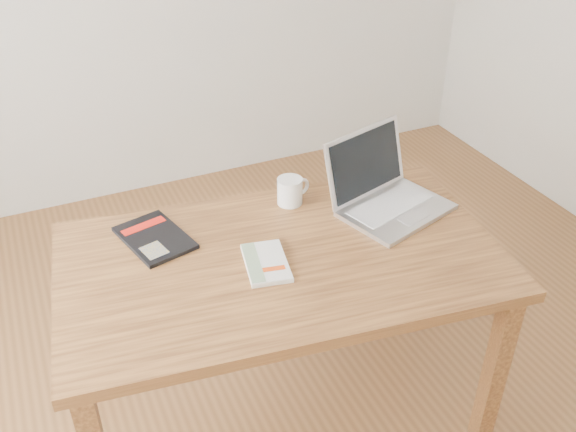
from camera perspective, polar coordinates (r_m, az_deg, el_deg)
name	(u,v)px	position (r m, az deg, el deg)	size (l,w,h in m)	color
room	(291,89)	(1.61, 0.24, 11.24)	(4.04, 4.04, 2.70)	brown
desk	(282,278)	(2.07, -0.58, -5.53)	(1.47, 0.96, 0.75)	brown
white_guidebook	(266,263)	(1.98, -1.96, -4.18)	(0.16, 0.23, 0.02)	silver
black_guidebook	(155,238)	(2.13, -11.77, -1.90)	(0.24, 0.30, 0.01)	black
laptop	(385,193)	(2.26, 8.65, 2.04)	(0.44, 0.41, 0.25)	silver
coffee_mug	(291,190)	(2.25, 0.23, 2.29)	(0.13, 0.09, 0.10)	white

